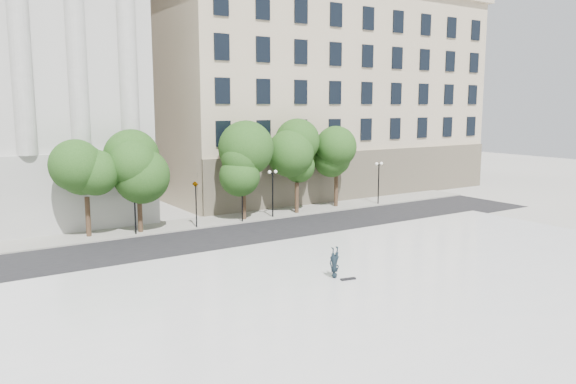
% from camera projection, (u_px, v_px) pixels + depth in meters
% --- Properties ---
extents(ground, '(160.00, 160.00, 0.00)m').
position_uv_depth(ground, '(406.00, 318.00, 25.24)').
color(ground, '#B7B5AD').
rests_on(ground, ground).
extents(plaza, '(44.00, 22.00, 0.45)m').
position_uv_depth(plaza, '(362.00, 295.00, 27.69)').
color(plaza, silver).
rests_on(plaza, ground).
extents(street, '(60.00, 8.00, 0.02)m').
position_uv_depth(street, '(225.00, 239.00, 40.13)').
color(street, black).
rests_on(street, ground).
extents(far_sidewalk, '(60.00, 4.00, 0.12)m').
position_uv_depth(far_sidewalk, '(191.00, 224.00, 45.08)').
color(far_sidewalk, '#98968D').
rests_on(far_sidewalk, ground).
extents(building_east, '(36.00, 26.15, 23.00)m').
position_uv_depth(building_east, '(294.00, 91.00, 66.55)').
color(building_east, '#BCAB90').
rests_on(building_east, ground).
extents(traffic_light_west, '(0.46, 1.88, 4.25)m').
position_uv_depth(traffic_light_west, '(196.00, 181.00, 42.98)').
color(traffic_light_west, black).
rests_on(traffic_light_west, ground).
extents(traffic_light_east, '(0.79, 1.95, 4.27)m').
position_uv_depth(traffic_light_east, '(242.00, 177.00, 45.16)').
color(traffic_light_east, black).
rests_on(traffic_light_east, ground).
extents(person_lying, '(0.64, 1.68, 0.45)m').
position_uv_depth(person_lying, '(334.00, 274.00, 29.62)').
color(person_lying, black).
rests_on(person_lying, plaza).
extents(skateboard, '(0.86, 0.39, 0.09)m').
position_uv_depth(skateboard, '(348.00, 279.00, 29.30)').
color(skateboard, black).
rests_on(skateboard, plaza).
extents(street_trees, '(37.66, 4.41, 7.67)m').
position_uv_depth(street_trees, '(185.00, 161.00, 43.39)').
color(street_trees, '#382619').
rests_on(street_trees, ground).
extents(lamp_posts, '(38.85, 0.28, 4.53)m').
position_uv_depth(lamp_posts, '(202.00, 191.00, 43.69)').
color(lamp_posts, black).
rests_on(lamp_posts, ground).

